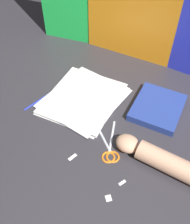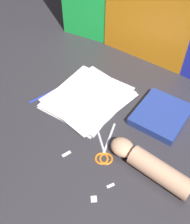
# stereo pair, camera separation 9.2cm
# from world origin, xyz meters

# --- Properties ---
(ground_plane) EXTENTS (6.00, 6.00, 0.00)m
(ground_plane) POSITION_xyz_m (0.00, 0.00, 0.00)
(ground_plane) COLOR #2D2B30
(backdrop_panel_center) EXTENTS (0.60, 0.05, 0.35)m
(backdrop_panel_center) POSITION_xyz_m (-0.01, 0.44, 0.18)
(backdrop_panel_center) COLOR orange
(backdrop_panel_center) RESTS_ON ground_plane
(paper_stack) EXTENTS (0.30, 0.33, 0.01)m
(paper_stack) POSITION_xyz_m (-0.13, 0.07, 0.01)
(paper_stack) COLOR white
(paper_stack) RESTS_ON ground_plane
(book_closed) EXTENTS (0.19, 0.22, 0.03)m
(book_closed) POSITION_xyz_m (0.15, 0.16, 0.01)
(book_closed) COLOR navy
(book_closed) RESTS_ON ground_plane
(scissors) EXTENTS (0.16, 0.18, 0.01)m
(scissors) POSITION_xyz_m (0.07, -0.09, 0.00)
(scissors) COLOR silver
(scissors) RESTS_ON ground_plane
(hand_forearm) EXTENTS (0.28, 0.07, 0.06)m
(hand_forearm) POSITION_xyz_m (0.23, -0.06, 0.03)
(hand_forearm) COLOR tan
(hand_forearm) RESTS_ON ground_plane
(paper_scrap_near) EXTENTS (0.03, 0.03, 0.00)m
(paper_scrap_near) POSITION_xyz_m (0.16, -0.25, 0.00)
(paper_scrap_near) COLOR white
(paper_scrap_near) RESTS_ON ground_plane
(paper_scrap_mid) EXTENTS (0.02, 0.03, 0.00)m
(paper_scrap_mid) POSITION_xyz_m (-0.01, -0.18, 0.00)
(paper_scrap_mid) COLOR white
(paper_scrap_mid) RESTS_ON ground_plane
(paper_scrap_far) EXTENTS (0.02, 0.03, 0.00)m
(paper_scrap_far) POSITION_xyz_m (0.17, -0.18, 0.00)
(paper_scrap_far) COLOR white
(paper_scrap_far) RESTS_ON ground_plane
(pen) EXTENTS (0.04, 0.15, 0.01)m
(pen) POSITION_xyz_m (-0.28, -0.03, 0.00)
(pen) COLOR #2333B2
(pen) RESTS_ON ground_plane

